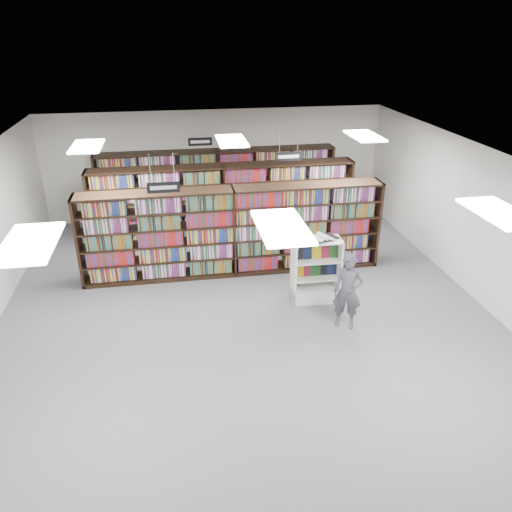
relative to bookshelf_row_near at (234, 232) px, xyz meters
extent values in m
plane|color=#4F4F54|center=(0.00, -2.00, -1.05)|extent=(12.00, 12.00, 0.00)
cube|color=silver|center=(0.00, -2.00, 2.15)|extent=(10.00, 12.00, 0.10)
cube|color=silver|center=(0.00, 4.00, 0.55)|extent=(10.00, 0.10, 3.20)
cube|color=silver|center=(5.00, -2.00, 0.55)|extent=(0.10, 12.00, 3.20)
cube|color=black|center=(0.00, 0.00, 0.00)|extent=(7.00, 0.60, 2.10)
cube|color=maroon|center=(0.00, 0.00, 0.00)|extent=(6.88, 0.42, 1.98)
cube|color=black|center=(0.00, 2.00, 0.00)|extent=(7.00, 0.60, 2.10)
cube|color=maroon|center=(0.00, 2.00, 0.00)|extent=(6.88, 0.42, 1.98)
cube|color=black|center=(0.00, 3.70, 0.00)|extent=(7.00, 0.60, 2.10)
cube|color=maroon|center=(0.00, 3.70, 0.00)|extent=(6.88, 0.42, 1.98)
cylinder|color=#B2B2B7|center=(-1.73, -1.00, 1.86)|extent=(0.01, 0.01, 0.58)
cylinder|color=#B2B2B7|center=(-1.27, -1.00, 1.86)|extent=(0.01, 0.01, 0.58)
cube|color=black|center=(-1.50, -1.00, 1.46)|extent=(0.65, 0.02, 0.22)
cube|color=white|center=(-1.50, -1.01, 1.46)|extent=(0.52, 0.00, 0.08)
cylinder|color=#B2B2B7|center=(1.27, 1.00, 1.86)|extent=(0.01, 0.01, 0.58)
cylinder|color=#B2B2B7|center=(1.73, 1.00, 1.86)|extent=(0.01, 0.01, 0.58)
cube|color=black|center=(1.50, 1.00, 1.46)|extent=(0.65, 0.02, 0.22)
cube|color=white|center=(1.50, 0.99, 1.46)|extent=(0.52, 0.00, 0.08)
cylinder|color=#B2B2B7|center=(-0.73, 3.00, 1.86)|extent=(0.01, 0.01, 0.58)
cylinder|color=#B2B2B7|center=(-0.27, 3.00, 1.86)|extent=(0.01, 0.01, 0.58)
cube|color=black|center=(-0.50, 3.00, 1.46)|extent=(0.65, 0.02, 0.22)
cube|color=white|center=(-0.50, 2.99, 1.46)|extent=(0.52, 0.00, 0.08)
cube|color=white|center=(-3.00, -5.00, 2.11)|extent=(0.60, 1.20, 0.04)
cube|color=white|center=(0.00, -5.00, 2.11)|extent=(0.60, 1.20, 0.04)
cube|color=white|center=(3.00, -5.00, 2.11)|extent=(0.60, 1.20, 0.04)
cube|color=white|center=(-3.00, 0.00, 2.11)|extent=(0.60, 1.20, 0.04)
cube|color=white|center=(0.00, 0.00, 2.11)|extent=(0.60, 1.20, 0.04)
cube|color=white|center=(3.00, 0.00, 2.11)|extent=(0.60, 1.20, 0.04)
cube|color=white|center=(1.54, -1.60, -0.90)|extent=(1.03, 0.53, 0.30)
cube|color=white|center=(1.06, -1.59, -0.34)|extent=(0.05, 0.51, 1.42)
cube|color=white|center=(2.03, -1.62, -0.34)|extent=(0.05, 0.51, 1.42)
cube|color=white|center=(1.55, -1.36, -0.34)|extent=(1.01, 0.06, 1.42)
cube|color=white|center=(1.54, -1.60, 0.35)|extent=(1.03, 0.53, 0.03)
cube|color=white|center=(1.54, -1.60, -0.49)|extent=(0.94, 0.49, 0.02)
cube|color=white|center=(1.54, -1.60, -0.09)|extent=(0.94, 0.49, 0.02)
cube|color=black|center=(1.16, -1.54, 0.07)|extent=(0.20, 0.08, 0.30)
cube|color=#111939|center=(1.35, -1.55, 0.07)|extent=(0.20, 0.08, 0.30)
cube|color=gold|center=(1.54, -1.55, 0.07)|extent=(0.20, 0.08, 0.30)
cube|color=maroon|center=(1.74, -1.56, 0.07)|extent=(0.20, 0.08, 0.30)
cube|color=#1B491D|center=(1.93, -1.56, 0.07)|extent=(0.20, 0.08, 0.30)
cube|color=gold|center=(1.18, -1.54, -0.34)|extent=(0.22, 0.07, 0.28)
cube|color=maroon|center=(1.36, -1.55, -0.34)|extent=(0.22, 0.07, 0.28)
cube|color=#1B491D|center=(1.54, -1.55, -0.34)|extent=(0.22, 0.07, 0.28)
cube|color=black|center=(1.73, -1.56, -0.34)|extent=(0.22, 0.07, 0.28)
cube|color=#111939|center=(1.91, -1.56, -0.34)|extent=(0.22, 0.07, 0.28)
cube|color=black|center=(1.68, -1.57, 0.37)|extent=(0.70, 0.56, 0.01)
cube|color=white|center=(1.54, -1.57, 0.38)|extent=(0.38, 0.41, 0.05)
cube|color=white|center=(1.83, -1.57, 0.38)|extent=(0.37, 0.41, 0.07)
cylinder|color=white|center=(1.66, -1.57, 0.43)|extent=(0.21, 0.33, 0.10)
imported|color=#48434D|center=(1.86, -2.70, -0.28)|extent=(0.66, 0.56, 1.54)
camera|label=1|loc=(-1.30, -10.66, 4.45)|focal=35.00mm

